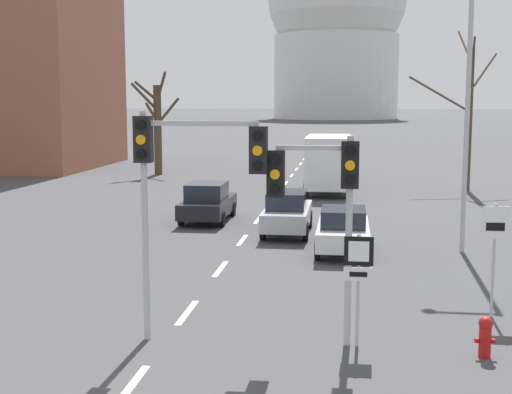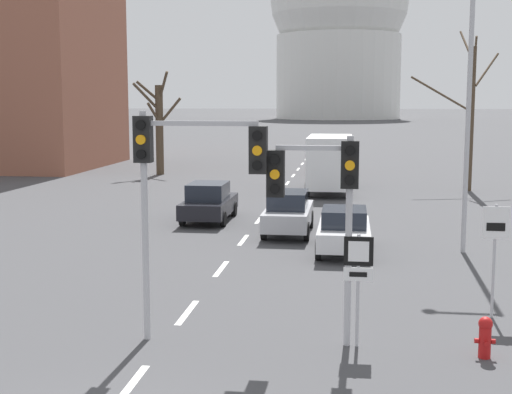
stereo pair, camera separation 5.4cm
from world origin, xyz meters
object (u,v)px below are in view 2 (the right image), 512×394
(route_sign_post, at_px, (358,271))
(sedan_near_left, at_px, (209,202))
(delivery_truck, at_px, (330,162))
(fire_hydrant, at_px, (485,336))
(sedan_mid_centre, at_px, (344,230))
(traffic_signal_centre_tall, at_px, (184,168))
(sedan_far_left, at_px, (288,212))
(sedan_near_right, at_px, (332,162))
(street_lamp_right, at_px, (461,76))
(speed_limit_sign, at_px, (495,241))
(traffic_signal_near_right, at_px, (323,189))

(route_sign_post, xyz_separation_m, sedan_near_left, (-6.09, 14.74, -0.79))
(route_sign_post, xyz_separation_m, delivery_truck, (-1.31, 24.93, 0.09))
(fire_hydrant, relative_size, sedan_mid_centre, 0.21)
(traffic_signal_centre_tall, bearing_deg, sedan_far_left, 85.02)
(sedan_mid_centre, bearing_deg, sedan_near_right, 92.45)
(sedan_near_right, distance_m, delivery_truck, 10.17)
(street_lamp_right, bearing_deg, fire_hydrant, -94.56)
(fire_hydrant, height_order, sedan_far_left, sedan_far_left)
(route_sign_post, bearing_deg, delivery_truck, 93.02)
(speed_limit_sign, distance_m, sedan_far_left, 11.41)
(traffic_signal_near_right, relative_size, delivery_truck, 0.61)
(traffic_signal_near_right, height_order, fire_hydrant, traffic_signal_near_right)
(traffic_signal_centre_tall, relative_size, fire_hydrant, 5.78)
(sedan_near_right, relative_size, sedan_mid_centre, 1.02)
(street_lamp_right, relative_size, sedan_near_left, 2.27)
(fire_hydrant, xyz_separation_m, sedan_near_right, (-3.98, 35.39, 0.33))
(traffic_signal_centre_tall, xyz_separation_m, route_sign_post, (3.60, 0.12, -2.09))
(sedan_near_right, relative_size, sedan_far_left, 0.96)
(route_sign_post, relative_size, sedan_far_left, 0.55)
(traffic_signal_near_right, xyz_separation_m, route_sign_post, (0.75, -0.05, -1.68))
(traffic_signal_centre_tall, distance_m, route_sign_post, 4.16)
(sedan_near_right, bearing_deg, sedan_mid_centre, -87.55)
(traffic_signal_near_right, bearing_deg, speed_limit_sign, 31.35)
(sedan_far_left, bearing_deg, sedan_mid_centre, -55.45)
(street_lamp_right, relative_size, sedan_far_left, 2.28)
(fire_hydrant, distance_m, sedan_far_left, 13.58)
(traffic_signal_centre_tall, height_order, sedan_mid_centre, traffic_signal_centre_tall)
(street_lamp_right, height_order, sedan_near_left, street_lamp_right)
(sedan_near_left, xyz_separation_m, sedan_near_right, (4.61, 20.31, -0.03))
(speed_limit_sign, bearing_deg, fire_hydrant, -103.33)
(sedan_near_right, bearing_deg, delivery_truck, -89.07)
(speed_limit_sign, relative_size, street_lamp_right, 0.27)
(traffic_signal_centre_tall, xyz_separation_m, sedan_mid_centre, (3.22, 9.30, -2.91))
(street_lamp_right, bearing_deg, traffic_signal_centre_tall, -124.90)
(street_lamp_right, xyz_separation_m, sedan_far_left, (-5.82, 2.51, -5.01))
(fire_hydrant, bearing_deg, sedan_mid_centre, 106.84)
(route_sign_post, height_order, delivery_truck, delivery_truck)
(traffic_signal_near_right, relative_size, fire_hydrant, 5.20)
(delivery_truck, bearing_deg, sedan_near_right, 90.93)
(street_lamp_right, bearing_deg, route_sign_post, -108.71)
(sedan_near_left, height_order, delivery_truck, delivery_truck)
(traffic_signal_centre_tall, distance_m, sedan_near_left, 15.34)
(traffic_signal_centre_tall, relative_size, route_sign_post, 2.05)
(fire_hydrant, bearing_deg, sedan_near_right, 96.42)
(sedan_far_left, bearing_deg, sedan_near_left, 145.47)
(route_sign_post, bearing_deg, sedan_near_right, 92.41)
(sedan_near_left, bearing_deg, fire_hydrant, -60.32)
(traffic_signal_near_right, distance_m, traffic_signal_centre_tall, 2.88)
(traffic_signal_near_right, distance_m, sedan_mid_centre, 9.47)
(traffic_signal_near_right, relative_size, sedan_near_right, 1.05)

